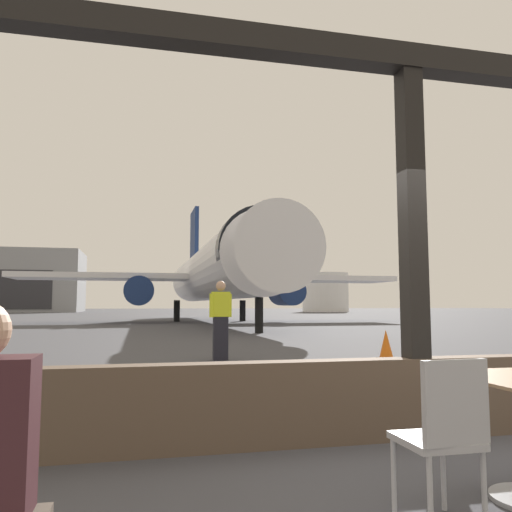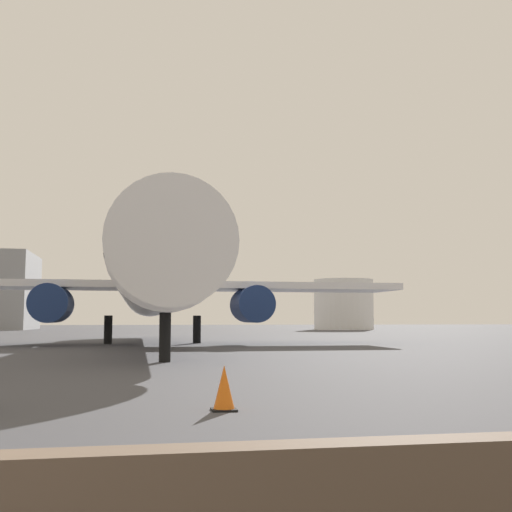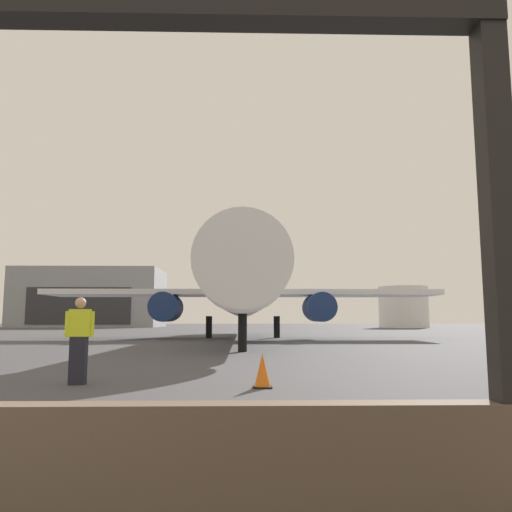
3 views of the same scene
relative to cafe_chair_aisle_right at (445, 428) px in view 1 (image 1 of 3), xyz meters
name	(u,v)px [view 1 (image 1 of 3)]	position (x,y,z in m)	size (l,w,h in m)	color
ground_plane	(169,319)	(0.89, 41.79, -0.55)	(220.00, 220.00, 0.00)	#424247
window_frame	(415,299)	(0.89, 1.79, 0.73)	(9.02, 0.24, 3.75)	brown
cafe_chair_aisle_right	(445,428)	(0.00, 0.00, 0.00)	(0.41, 0.41, 0.93)	#B2B2B7
airplane	(216,272)	(3.40, 31.44, 2.83)	(26.54, 32.69, 10.26)	silver
ground_crew_worker	(221,319)	(0.12, 8.62, 0.35)	(0.53, 0.28, 1.74)	black
traffic_cone	(386,345)	(3.80, 8.05, -0.24)	(0.36, 0.36, 0.65)	orange
distant_hangar	(5,281)	(-22.82, 85.98, 4.37)	(23.76, 13.52, 9.85)	gray
fuel_storage_tank	(325,292)	(28.65, 77.39, 2.67)	(7.63, 7.63, 6.43)	white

